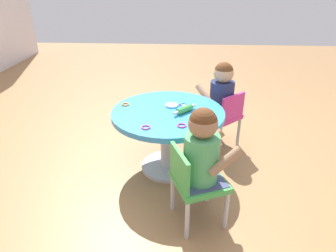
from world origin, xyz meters
TOP-DOWN VIEW (x-y plane):
  - ground_plane at (0.00, 0.00)m, footprint 10.00×10.00m
  - craft_table at (0.00, 0.00)m, footprint 0.86×0.86m
  - child_chair_left at (-0.58, -0.20)m, footprint 0.39×0.39m
  - seated_child_left at (-0.56, -0.23)m, footprint 0.38×0.42m
  - child_chair_right at (0.39, -0.47)m, footprint 0.42×0.42m
  - seated_child_right at (0.42, -0.45)m, footprint 0.44×0.43m
  - rolling_pin at (-0.02, -0.12)m, footprint 0.18×0.17m
  - craft_scissors at (0.10, -0.12)m, footprint 0.14×0.13m
  - playdough_blob_0 at (0.09, -0.02)m, footprint 0.10×0.10m
  - cookie_cutter_0 at (0.10, 0.34)m, footprint 0.06×0.06m
  - cookie_cutter_1 at (-0.25, -0.11)m, footprint 0.07×0.07m
  - cookie_cutter_2 at (-0.29, 0.13)m, footprint 0.06×0.06m

SIDE VIEW (x-z plane):
  - ground_plane at x=0.00m, z-range 0.00..0.00m
  - child_chair_left at x=-0.58m, z-range 0.04..0.57m
  - child_chair_right at x=0.39m, z-range 0.04..0.57m
  - craft_table at x=0.00m, z-range 0.13..0.65m
  - craft_scissors at x=0.10m, z-range 0.52..0.52m
  - cookie_cutter_0 at x=0.10m, z-range 0.52..0.53m
  - cookie_cutter_1 at x=-0.25m, z-range 0.52..0.53m
  - cookie_cutter_2 at x=-0.29m, z-range 0.52..0.53m
  - playdough_blob_0 at x=0.09m, z-range 0.52..0.53m
  - seated_child_left at x=-0.56m, z-range 0.28..0.79m
  - seated_child_right at x=0.42m, z-range 0.28..0.79m
  - rolling_pin at x=-0.02m, z-range 0.52..0.57m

